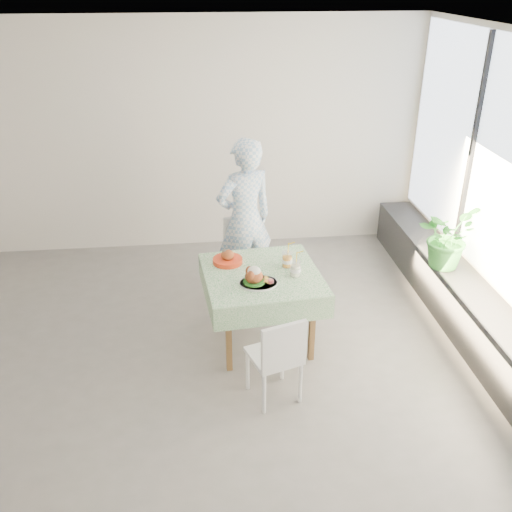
{
  "coord_description": "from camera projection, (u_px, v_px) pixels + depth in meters",
  "views": [
    {
      "loc": [
        0.22,
        -4.33,
        3.23
      ],
      "look_at": [
        0.73,
        0.26,
        0.9
      ],
      "focal_mm": 40.0,
      "sensor_mm": 36.0,
      "label": 1
    }
  ],
  "objects": [
    {
      "name": "main_dish",
      "position": [
        256.0,
        279.0,
        5.0
      ],
      "size": [
        0.34,
        0.34,
        0.18
      ],
      "color": "white",
      "rests_on": "cafe_table"
    },
    {
      "name": "second_dish",
      "position": [
        228.0,
        259.0,
        5.38
      ],
      "size": [
        0.28,
        0.28,
        0.13
      ],
      "color": "red",
      "rests_on": "cafe_table"
    },
    {
      "name": "wall_front",
      "position": [
        158.0,
        449.0,
        2.43
      ],
      "size": [
        6.0,
        0.02,
        2.8
      ],
      "primitive_type": "cube",
      "color": "silver",
      "rests_on": "ground"
    },
    {
      "name": "cafe_table",
      "position": [
        262.0,
        300.0,
        5.34
      ],
      "size": [
        1.13,
        1.13,
        0.74
      ],
      "color": "brown",
      "rests_on": "ground"
    },
    {
      "name": "wall_back",
      "position": [
        175.0,
        139.0,
        6.86
      ],
      "size": [
        6.0,
        0.02,
        2.8
      ],
      "primitive_type": "cube",
      "color": "silver",
      "rests_on": "ground"
    },
    {
      "name": "juice_cup_lemonade",
      "position": [
        295.0,
        269.0,
        5.14
      ],
      "size": [
        0.1,
        0.1,
        0.29
      ],
      "color": "white",
      "rests_on": "cafe_table"
    },
    {
      "name": "chair_far",
      "position": [
        250.0,
        273.0,
        6.19
      ],
      "size": [
        0.55,
        0.55,
        0.89
      ],
      "color": "white",
      "rests_on": "ground"
    },
    {
      "name": "ceiling",
      "position": [
        157.0,
        37.0,
        4.01
      ],
      "size": [
        6.0,
        6.0,
        0.0
      ],
      "primitive_type": "plane",
      "rotation": [
        3.14,
        0.0,
        0.0
      ],
      "color": "white",
      "rests_on": "ground"
    },
    {
      "name": "diner",
      "position": [
        245.0,
        220.0,
        5.98
      ],
      "size": [
        0.75,
        0.63,
        1.75
      ],
      "primitive_type": "imported",
      "rotation": [
        0.0,
        0.0,
        3.53
      ],
      "color": "#84ADD4",
      "rests_on": "ground"
    },
    {
      "name": "chair_near",
      "position": [
        274.0,
        372.0,
        4.71
      ],
      "size": [
        0.48,
        0.48,
        0.81
      ],
      "color": "white",
      "rests_on": "ground"
    },
    {
      "name": "window_ledge",
      "position": [
        474.0,
        318.0,
        5.44
      ],
      "size": [
        0.4,
        4.8,
        0.5
      ],
      "primitive_type": "cube",
      "color": "black",
      "rests_on": "ground"
    },
    {
      "name": "juice_cup_orange",
      "position": [
        287.0,
        260.0,
        5.3
      ],
      "size": [
        0.1,
        0.1,
        0.29
      ],
      "color": "white",
      "rests_on": "cafe_table"
    },
    {
      "name": "floor",
      "position": [
        181.0,
        359.0,
        5.28
      ],
      "size": [
        6.0,
        6.0,
        0.0
      ],
      "primitive_type": "plane",
      "color": "slate",
      "rests_on": "ground"
    },
    {
      "name": "potted_plant",
      "position": [
        447.0,
        236.0,
        5.72
      ],
      "size": [
        0.78,
        0.77,
        0.65
      ],
      "primitive_type": "imported",
      "rotation": [
        0.0,
        0.0,
        0.71
      ],
      "color": "#2E7125",
      "rests_on": "window_ledge"
    }
  ]
}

